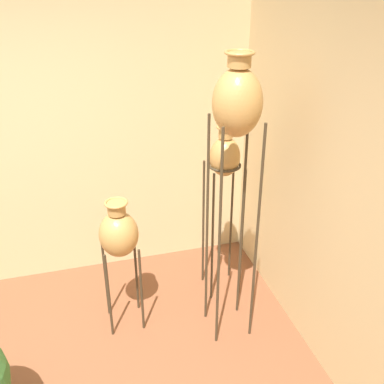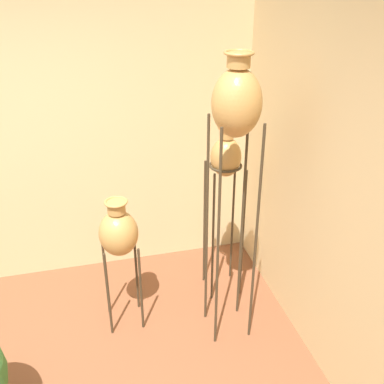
{
  "view_description": "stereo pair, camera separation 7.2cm",
  "coord_description": "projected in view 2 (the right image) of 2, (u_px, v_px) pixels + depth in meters",
  "views": [
    {
      "loc": [
        0.54,
        -1.6,
        2.62
      ],
      "look_at": [
        1.34,
        1.22,
        1.12
      ],
      "focal_mm": 42.0,
      "sensor_mm": 36.0,
      "label": 1
    },
    {
      "loc": [
        0.61,
        -1.62,
        2.62
      ],
      "look_at": [
        1.34,
        1.22,
        1.12
      ],
      "focal_mm": 42.0,
      "sensor_mm": 36.0,
      "label": 2
    }
  ],
  "objects": [
    {
      "name": "wall_back",
      "position": [
        7.0,
        137.0,
        3.67
      ],
      "size": [
        8.17,
        0.06,
        2.7
      ],
      "color": "#D1B784",
      "rests_on": "ground_plane"
    },
    {
      "name": "vase_stand_tall",
      "position": [
        236.0,
        110.0,
        2.82
      ],
      "size": [
        0.32,
        0.32,
        2.16
      ],
      "color": "#382D1E",
      "rests_on": "ground_plane"
    },
    {
      "name": "vase_stand_medium",
      "position": [
        226.0,
        163.0,
        3.52
      ],
      "size": [
        0.28,
        0.28,
        1.52
      ],
      "color": "#382D1E",
      "rests_on": "ground_plane"
    },
    {
      "name": "vase_stand_short",
      "position": [
        119.0,
        234.0,
        3.33
      ],
      "size": [
        0.29,
        0.29,
        1.11
      ],
      "color": "#382D1E",
      "rests_on": "ground_plane"
    }
  ]
}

